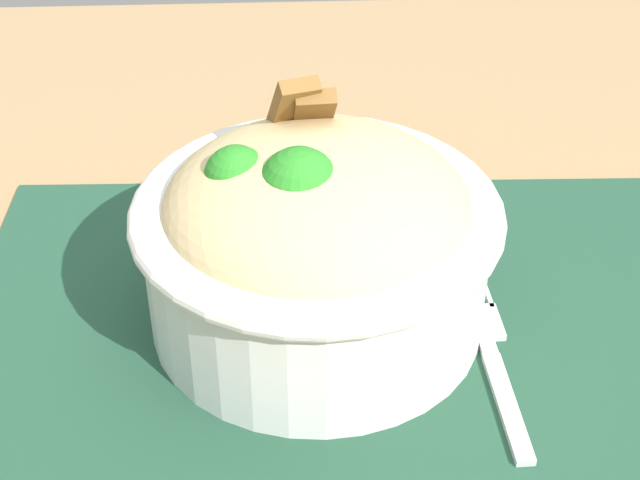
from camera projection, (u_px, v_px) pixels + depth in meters
table at (316, 406)px, 0.56m from camera, size 1.33×0.83×0.74m
placemat at (347, 333)px, 0.50m from camera, size 0.41×0.29×0.00m
bowl at (319, 236)px, 0.48m from camera, size 0.21×0.21×0.12m
fork at (489, 352)px, 0.48m from camera, size 0.02×0.13×0.00m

